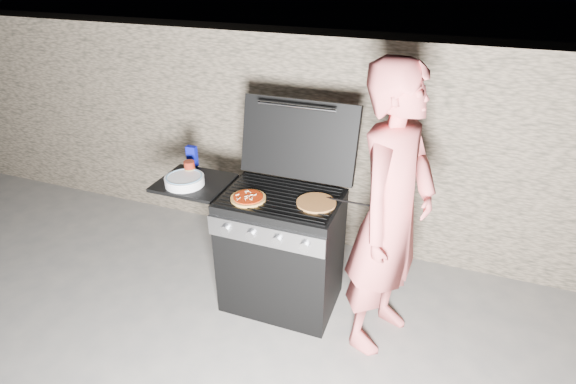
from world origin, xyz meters
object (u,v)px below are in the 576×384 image
(pizza_topped, at_px, (248,198))
(sauce_jar, at_px, (190,169))
(person, at_px, (391,216))
(gas_grill, at_px, (250,244))

(pizza_topped, bearing_deg, sauce_jar, 162.10)
(pizza_topped, height_order, person, person)
(sauce_jar, height_order, person, person)
(gas_grill, bearing_deg, person, -3.59)
(gas_grill, relative_size, pizza_topped, 5.74)
(pizza_topped, bearing_deg, person, 3.56)
(pizza_topped, xyz_separation_m, sauce_jar, (-0.54, 0.18, 0.04))
(gas_grill, relative_size, sauce_jar, 11.02)
(pizza_topped, height_order, sauce_jar, sauce_jar)
(sauce_jar, xyz_separation_m, person, (1.47, -0.12, -0.02))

